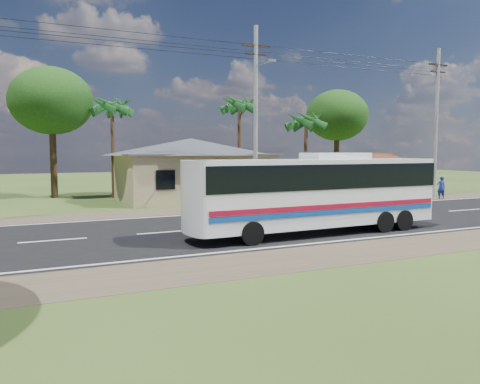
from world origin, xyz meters
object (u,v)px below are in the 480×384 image
Objects in this scene: coach_bus at (317,188)px; motorcycle at (344,198)px; person at (441,188)px; waiting_shed at (364,161)px.

motorcycle is (7.50, 8.11, -1.50)m from coach_bus.
coach_bus reaches higher than person.
motorcycle is (-4.26, -3.26, -2.28)m from waiting_shed.
waiting_shed is 16.37m from coach_bus.
coach_bus is at bearing 48.06° from person.
person is (4.46, -3.16, -1.90)m from waiting_shed.
waiting_shed is 0.47× the size of coach_bus.
motorcycle is 8.73m from person.
coach_bus is 18.21m from person.
motorcycle is at bearing 45.91° from coach_bus.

